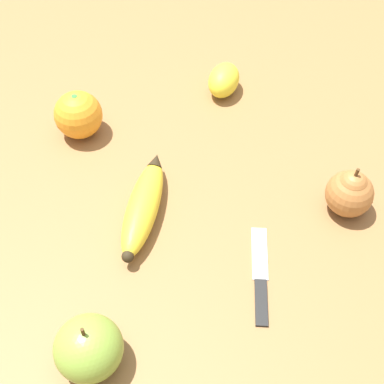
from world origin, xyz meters
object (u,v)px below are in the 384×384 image
at_px(banana, 143,206).
at_px(lemon, 224,80).
at_px(pear, 350,192).
at_px(paring_knife, 260,277).
at_px(orange, 78,115).
at_px(apple, 89,348).

relative_size(banana, lemon, 1.94).
relative_size(pear, paring_knife, 0.58).
distance_m(pear, paring_knife, 0.19).
relative_size(orange, pear, 0.91).
bearing_deg(paring_knife, orange, 137.64).
height_order(orange, paring_knife, orange).
bearing_deg(pear, orange, 51.20).
relative_size(apple, lemon, 0.92).
xyz_separation_m(banana, paring_knife, (-0.15, -0.13, -0.02)).
bearing_deg(lemon, banana, 138.44).
relative_size(banana, orange, 2.30).
distance_m(orange, apple, 0.41).
distance_m(banana, pear, 0.31).
height_order(orange, lemon, orange).
bearing_deg(apple, orange, -7.82).
distance_m(orange, paring_knife, 0.41).
height_order(banana, lemon, lemon).
relative_size(banana, paring_knife, 1.21).
height_order(pear, paring_knife, pear).
height_order(banana, paring_knife, banana).
bearing_deg(banana, pear, -77.35).
bearing_deg(paring_knife, pear, 44.64).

